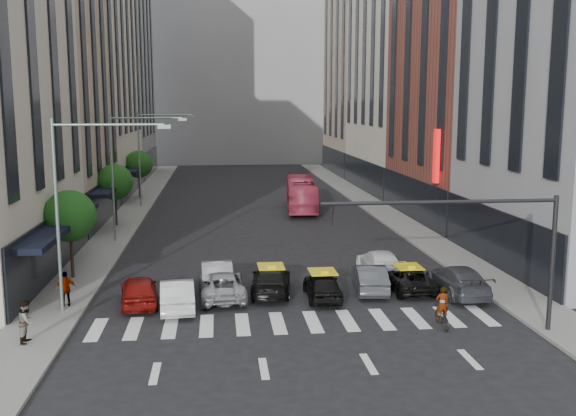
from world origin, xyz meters
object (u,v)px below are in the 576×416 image
object	(u,v)px
streetlamp_mid	(126,160)
car_red	(139,290)
streetlamp_far	(149,146)
pedestrian_far	(66,289)
car_white_front	(177,294)
pedestrian_near	(27,321)
taxi_center	(323,286)
streetlamp_near	(77,189)
taxi_left	(271,280)
motorcycle	(442,317)
bus	(301,194)

from	to	relation	value
streetlamp_mid	car_red	world-z (taller)	streetlamp_mid
streetlamp_far	pedestrian_far	bearing A→B (deg)	-91.63
car_white_front	pedestrian_near	world-z (taller)	pedestrian_near
taxi_center	pedestrian_far	distance (m)	12.54
streetlamp_mid	car_red	xyz separation A→B (m)	(2.50, -15.04, -5.17)
streetlamp_near	taxi_left	distance (m)	10.72
taxi_center	pedestrian_far	bearing A→B (deg)	2.05
taxi_center	pedestrian_near	world-z (taller)	pedestrian_near
streetlamp_mid	motorcycle	bearing A→B (deg)	-50.67
streetlamp_mid	taxi_center	xyz separation A→B (m)	(11.64, -15.10, -5.20)
taxi_left	pedestrian_far	world-z (taller)	pedestrian_far
streetlamp_far	bus	size ratio (longest dim) A/B	0.82
taxi_left	bus	world-z (taller)	bus
pedestrian_far	car_white_front	bearing A→B (deg)	157.22
taxi_center	pedestrian_near	distance (m)	13.95
streetlamp_far	car_white_front	size ratio (longest dim) A/B	2.00
taxi_left	pedestrian_far	bearing A→B (deg)	15.16
streetlamp_far	car_red	bearing A→B (deg)	-85.39
streetlamp_near	bus	world-z (taller)	streetlamp_near
motorcycle	car_white_front	bearing A→B (deg)	-17.45
streetlamp_near	car_white_front	xyz separation A→B (m)	(4.41, 0.09, -5.16)
streetlamp_far	car_white_front	xyz separation A→B (m)	(4.41, -31.91, -5.16)
taxi_left	streetlamp_mid	bearing A→B (deg)	-50.32
streetlamp_near	bus	distance (m)	32.38
taxi_center	bus	xyz separation A→B (m)	(2.55, 27.88, 0.82)
pedestrian_near	streetlamp_far	bearing A→B (deg)	0.85
car_red	car_white_front	world-z (taller)	car_white_front
car_red	motorcycle	distance (m)	14.51
streetlamp_near	car_red	bearing A→B (deg)	20.93
streetlamp_mid	streetlamp_far	xyz separation A→B (m)	(0.00, 16.00, 0.00)
car_red	taxi_center	world-z (taller)	car_red
streetlamp_near	pedestrian_far	xyz separation A→B (m)	(-0.89, 0.61, -4.90)
motorcycle	streetlamp_mid	bearing A→B (deg)	-49.92
streetlamp_mid	taxi_center	world-z (taller)	streetlamp_mid
streetlamp_far	pedestrian_near	bearing A→B (deg)	-92.19
taxi_left	motorcycle	xyz separation A→B (m)	(7.09, -5.98, -0.24)
streetlamp_near	car_white_front	size ratio (longest dim) A/B	2.00
car_red	pedestrian_far	xyz separation A→B (m)	(-3.40, -0.35, 0.27)
streetlamp_far	car_red	distance (m)	31.57
streetlamp_far	taxi_center	size ratio (longest dim) A/B	2.18
car_red	pedestrian_near	bearing A→B (deg)	44.99
streetlamp_near	streetlamp_far	size ratio (longest dim) A/B	1.00
streetlamp_near	pedestrian_near	bearing A→B (deg)	-108.53
streetlamp_near	pedestrian_near	xyz separation A→B (m)	(-1.38, -4.11, -4.88)
streetlamp_mid	car_red	distance (m)	16.10
bus	taxi_center	bearing A→B (deg)	89.89
bus	streetlamp_far	bearing A→B (deg)	-7.70
pedestrian_near	taxi_center	bearing A→B (deg)	-65.90
taxi_left	pedestrian_near	size ratio (longest dim) A/B	2.81
pedestrian_near	car_white_front	bearing A→B (deg)	-50.96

